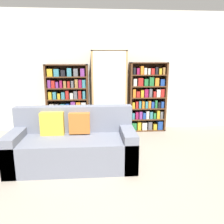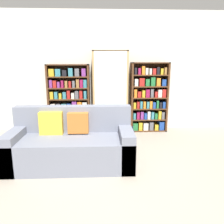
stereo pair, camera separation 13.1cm
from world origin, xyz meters
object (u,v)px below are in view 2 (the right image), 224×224
Objects in this scene: couch at (72,145)px; wine_bottle at (132,138)px; bookshelf_left at (70,99)px; display_cabinet at (110,93)px; bookshelf_right at (149,99)px.

couch reaches higher than wine_bottle.
bookshelf_left is at bearing 142.68° from wine_bottle.
bookshelf_left is 0.84× the size of display_cabinet.
wine_bottle is at bearing -37.32° from bookshelf_left.
couch is 1.03× the size of display_cabinet.
display_cabinet is at bearing 111.25° from wine_bottle.
couch is at bearing -111.67° from display_cabinet.
couch is 1.23× the size of bookshelf_left.
display_cabinet is 1.28m from wine_bottle.
bookshelf_left reaches higher than couch.
couch is 4.77× the size of wine_bottle.
display_cabinet is at bearing -1.03° from bookshelf_left.
bookshelf_right is (1.81, -0.00, 0.00)m from bookshelf_left.
bookshelf_right reaches higher than couch.
display_cabinet is 4.64× the size of wine_bottle.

